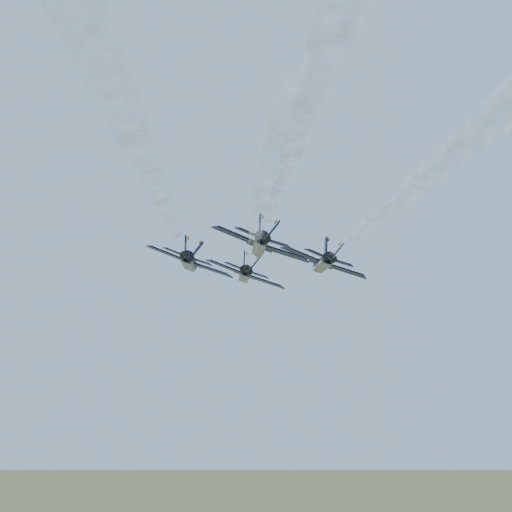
# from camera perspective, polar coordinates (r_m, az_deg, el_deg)

# --- Properties ---
(jet_lead) EXTENTS (10.87, 15.14, 4.63)m
(jet_lead) POSITION_cam_1_polar(r_m,az_deg,el_deg) (109.31, -0.79, -1.35)
(jet_lead) COLOR black
(jet_left) EXTENTS (10.87, 15.14, 4.63)m
(jet_left) POSITION_cam_1_polar(r_m,az_deg,el_deg) (99.69, -4.84, -0.44)
(jet_left) COLOR black
(jet_right) EXTENTS (10.87, 15.14, 4.63)m
(jet_right) POSITION_cam_1_polar(r_m,az_deg,el_deg) (100.57, 4.89, -0.52)
(jet_right) COLOR black
(jet_slot) EXTENTS (10.87, 15.14, 4.63)m
(jet_slot) POSITION_cam_1_polar(r_m,az_deg,el_deg) (88.39, 0.30, 0.80)
(jet_slot) COLOR black
(smoke_trail_lead) EXTENTS (16.11, 71.46, 2.37)m
(smoke_trail_lead) POSITION_cam_1_polar(r_m,az_deg,el_deg) (56.89, 1.18, 7.18)
(smoke_trail_lead) COLOR white
(smoke_trail_left) EXTENTS (16.11, 71.46, 2.37)m
(smoke_trail_left) POSITION_cam_1_polar(r_m,az_deg,el_deg) (47.69, -7.03, 10.79)
(smoke_trail_left) COLOR white
(smoke_trail_right) EXTENTS (16.11, 71.46, 2.37)m
(smoke_trail_right) POSITION_cam_1_polar(r_m,az_deg,el_deg) (49.46, 13.36, 10.21)
(smoke_trail_right) COLOR white
(smoke_trail_slot) EXTENTS (16.11, 71.46, 2.37)m
(smoke_trail_slot) POSITION_cam_1_polar(r_m,az_deg,el_deg) (37.31, 5.05, 17.03)
(smoke_trail_slot) COLOR white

